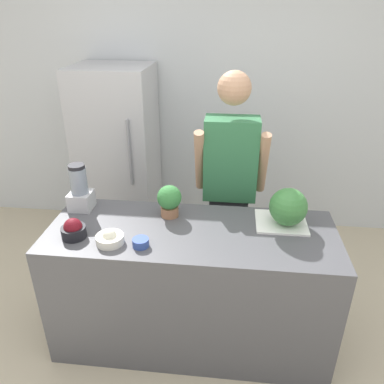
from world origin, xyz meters
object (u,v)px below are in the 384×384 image
object	(u,v)px
person	(229,187)
bowl_cherries	(73,230)
potted_plant	(169,200)
bowl_cream	(110,238)
blender	(80,190)
refrigerator	(119,156)
watermelon	(288,207)
bowl_small_blue	(141,243)

from	to	relation	value
person	bowl_cherries	size ratio (longest dim) A/B	11.92
potted_plant	person	bearing A→B (deg)	46.80
person	bowl_cream	size ratio (longest dim) A/B	10.70
blender	refrigerator	bearing A→B (deg)	93.54
watermelon	blender	distance (m)	1.37
refrigerator	person	size ratio (longest dim) A/B	0.95
watermelon	bowl_cream	world-z (taller)	watermelon
refrigerator	bowl_small_blue	world-z (taller)	refrigerator
person	bowl_cherries	distance (m)	1.16
watermelon	person	bearing A→B (deg)	129.51
bowl_cherries	bowl_small_blue	distance (m)	0.42
bowl_cream	potted_plant	bearing A→B (deg)	50.04
refrigerator	person	bearing A→B (deg)	-34.24
refrigerator	blender	world-z (taller)	refrigerator
bowl_cherries	blender	bearing A→B (deg)	103.62
refrigerator	potted_plant	bearing A→B (deg)	-59.00
bowl_cherries	potted_plant	size ratio (longest dim) A/B	0.68
watermelon	bowl_cream	xyz separation A→B (m)	(-1.05, -0.32, -0.10)
bowl_small_blue	watermelon	bearing A→B (deg)	20.86
bowl_cream	blender	xyz separation A→B (m)	(-0.32, 0.39, 0.10)
refrigerator	potted_plant	xyz separation A→B (m)	(0.68, -1.13, 0.16)
refrigerator	blender	xyz separation A→B (m)	(0.07, -1.10, 0.19)
refrigerator	blender	distance (m)	1.12
person	watermelon	size ratio (longest dim) A/B	7.45
person	potted_plant	distance (m)	0.57
bowl_cream	potted_plant	size ratio (longest dim) A/B	0.76
refrigerator	watermelon	distance (m)	1.86
bowl_cherries	bowl_cream	distance (m)	0.24
refrigerator	watermelon	xyz separation A→B (m)	(1.43, -1.17, 0.18)
person	watermelon	xyz separation A→B (m)	(0.37, -0.45, 0.10)
bowl_small_blue	refrigerator	bearing A→B (deg)	110.87
refrigerator	person	xyz separation A→B (m)	(1.06, -0.72, 0.08)
blender	bowl_cream	bearing A→B (deg)	-50.49
bowl_cherries	bowl_small_blue	size ratio (longest dim) A/B	1.53
refrigerator	bowl_cherries	world-z (taller)	refrigerator
person	potted_plant	world-z (taller)	person
refrigerator	bowl_cherries	distance (m)	1.46
bowl_cherries	bowl_small_blue	bearing A→B (deg)	-6.87
bowl_cherries	potted_plant	distance (m)	0.62
bowl_cream	bowl_small_blue	world-z (taller)	bowl_cream
watermelon	bowl_cherries	xyz separation A→B (m)	(-1.28, -0.28, -0.08)
potted_plant	bowl_small_blue	bearing A→B (deg)	-106.72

